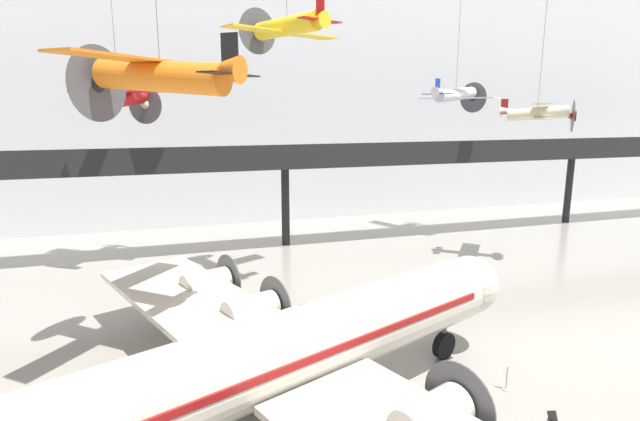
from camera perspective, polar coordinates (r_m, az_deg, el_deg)
hangar_back_wall at (r=53.17m, az=-6.83°, el=14.28°), size 140.00×3.00×28.62m
mezzanine_walkway at (r=41.88m, az=-3.73°, el=5.46°), size 110.00×3.20×8.94m
airliner_silver_main at (r=18.22m, az=-5.61°, el=-16.54°), size 25.06×29.36×8.86m
suspended_plane_yellow_lowwing at (r=33.02m, az=-3.79°, el=20.22°), size 8.07×7.12×7.08m
suspended_plane_cream_biplane at (r=40.71m, az=23.66°, el=10.21°), size 5.32×5.68×12.06m
suspended_plane_red_highwing at (r=39.27m, az=-22.00°, el=11.78°), size 7.64×6.96×11.61m
suspended_plane_orange_highwing at (r=22.52m, az=-17.75°, el=14.56°), size 7.90×8.22×11.02m
suspended_plane_white_twin at (r=47.50m, az=15.26°, el=12.64°), size 6.67×7.60×10.86m
stanchion_barrier at (r=23.93m, az=20.54°, el=-17.92°), size 0.36×0.36×1.08m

